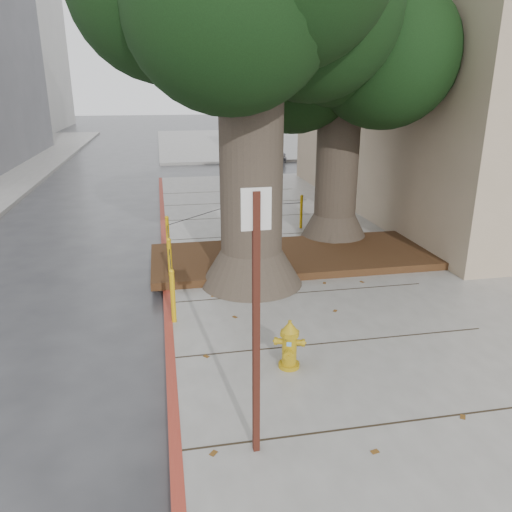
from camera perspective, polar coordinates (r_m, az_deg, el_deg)
The scene contains 12 objects.
ground at distance 7.87m, azimuth 5.29°, elevation -11.10°, with size 140.00×140.00×0.00m, color #28282B.
sidewalk_far at distance 37.59m, azimuth 1.51°, elevation 12.93°, with size 16.00×20.00×0.15m, color slate.
curb_red at distance 9.81m, azimuth -10.14°, elevation -4.52°, with size 0.14×26.00×0.16m, color maroon.
planter_bed at distance 11.43m, azimuth 4.33°, elevation -0.04°, with size 6.40×2.60×0.16m, color black.
building_side_white at distance 37.17m, azimuth 19.13°, elevation 18.74°, with size 10.00×10.00×9.00m, color silver.
building_side_grey at distance 45.43m, azimuth 22.47°, elevation 20.12°, with size 12.00×14.00×12.00m, color slate.
tree_far at distance 12.77m, azimuth 11.33°, elevation 23.44°, with size 4.50×3.80×7.17m.
bollard_ring at distance 11.44m, azimuth -4.83°, elevation 2.23°, with size 3.79×5.39×0.95m.
fire_hydrant at distance 7.07m, azimuth 3.84°, elevation -10.09°, with size 0.38×0.38×0.72m.
signpost at distance 4.96m, azimuth 0.01°, elevation -6.58°, with size 0.29×0.07×2.89m.
car_silver at distance 26.77m, azimuth -0.17°, elevation 11.64°, with size 1.36×3.39×1.15m, color #9D9CA1.
car_red at distance 28.06m, azimuth 21.58°, elevation 10.75°, with size 1.28×3.67×1.21m, color maroon.
Camera 1 is at (-1.98, -6.53, 3.91)m, focal length 35.00 mm.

